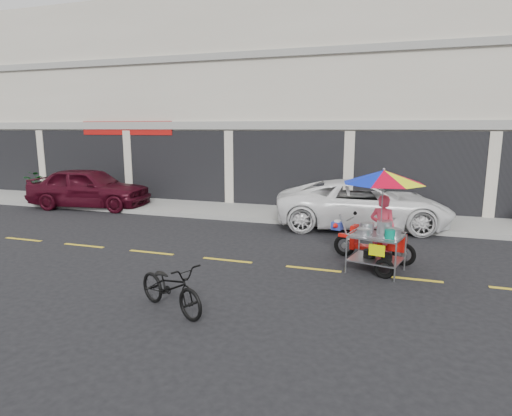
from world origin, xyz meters
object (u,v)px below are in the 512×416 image
(maroon_sedan, at_px, (89,188))
(near_bicycle, at_px, (171,287))
(food_vendor_rig, at_px, (381,205))
(white_pickup, at_px, (363,204))

(maroon_sedan, xyz_separation_m, near_bicycle, (7.60, -7.38, -0.35))
(maroon_sedan, bearing_deg, food_vendor_rig, -117.64)
(near_bicycle, bearing_deg, food_vendor_rig, -17.44)
(maroon_sedan, xyz_separation_m, food_vendor_rig, (10.77, -3.96, 0.61))
(white_pickup, xyz_separation_m, food_vendor_rig, (0.64, -3.86, 0.66))
(near_bicycle, distance_m, food_vendor_rig, 4.76)
(white_pickup, xyz_separation_m, near_bicycle, (-2.53, -7.28, -0.30))
(maroon_sedan, height_order, white_pickup, maroon_sedan)
(food_vendor_rig, bearing_deg, white_pickup, 113.19)
(near_bicycle, height_order, food_vendor_rig, food_vendor_rig)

